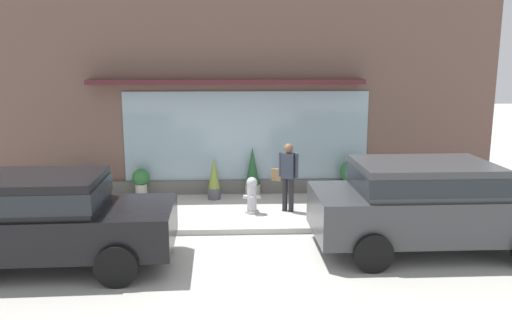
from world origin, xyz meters
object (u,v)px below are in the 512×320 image
pedestrian_with_handbag (287,172)px  potted_plant_near_hydrant (352,175)px  parked_car_dark_gray (430,201)px  potted_plant_corner_tall (394,183)px  potted_plant_window_center (81,184)px  potted_plant_low_front (253,172)px  potted_plant_window_right (141,181)px  potted_plant_window_left (214,179)px  parked_car_black (39,215)px  fire_hydrant (252,195)px

pedestrian_with_handbag → potted_plant_near_hydrant: size_ratio=1.70×
parked_car_dark_gray → potted_plant_corner_tall: (0.70, 4.19, -0.70)m
parked_car_dark_gray → potted_plant_window_center: 8.28m
potted_plant_low_front → pedestrian_with_handbag: bearing=-63.6°
pedestrian_with_handbag → potted_plant_window_right: bearing=5.7°
pedestrian_with_handbag → potted_plant_window_left: pedestrian_with_handbag is taller
potted_plant_corner_tall → potted_plant_window_right: bearing=-178.4°
potted_plant_window_left → potted_plant_window_center: 3.31m
parked_car_dark_gray → potted_plant_corner_tall: bearing=80.2°
pedestrian_with_handbag → parked_car_black: same height
potted_plant_near_hydrant → potted_plant_corner_tall: bearing=11.7°
parked_car_black → potted_plant_window_center: size_ratio=5.81×
potted_plant_window_right → potted_plant_window_center: (-1.44, -0.24, -0.02)m
parked_car_black → parked_car_dark_gray: parked_car_dark_gray is taller
fire_hydrant → pedestrian_with_handbag: 0.97m
potted_plant_window_right → pedestrian_with_handbag: bearing=-21.4°
potted_plant_corner_tall → potted_plant_near_hydrant: 1.25m
parked_car_dark_gray → potted_plant_corner_tall: 4.31m
fire_hydrant → potted_plant_window_left: size_ratio=0.78×
parked_car_dark_gray → potted_plant_window_right: 7.17m
parked_car_black → parked_car_dark_gray: size_ratio=0.99×
potted_plant_window_center → potted_plant_low_front: (4.29, 0.33, 0.20)m
parked_car_dark_gray → potted_plant_corner_tall: parked_car_dark_gray is taller
fire_hydrant → potted_plant_low_front: potted_plant_low_front is taller
potted_plant_corner_tall → potted_plant_near_hydrant: size_ratio=0.51×
potted_plant_window_right → potted_plant_near_hydrant: 5.42m
potted_plant_window_right → potted_plant_window_left: bearing=-8.7°
parked_car_dark_gray → potted_plant_window_left: 5.51m
potted_plant_window_left → potted_plant_window_right: bearing=171.3°
pedestrian_with_handbag → potted_plant_near_hydrant: 2.30m
parked_car_black → potted_plant_window_right: size_ratio=5.91×
pedestrian_with_handbag → potted_plant_window_center: pedestrian_with_handbag is taller
pedestrian_with_handbag → potted_plant_window_right: size_ratio=2.17×
parked_car_black → potted_plant_near_hydrant: bearing=33.2°
pedestrian_with_handbag → potted_plant_low_front: pedestrian_with_handbag is taller
potted_plant_corner_tall → potted_plant_low_front: 3.78m
fire_hydrant → potted_plant_window_center: fire_hydrant is taller
fire_hydrant → pedestrian_with_handbag: pedestrian_with_handbag is taller
potted_plant_window_right → parked_car_dark_gray: bearing=-34.1°
potted_plant_window_right → potted_plant_near_hydrant: bearing=-0.7°
pedestrian_with_handbag → potted_plant_near_hydrant: (1.82, 1.35, -0.39)m
parked_car_dark_gray → potted_plant_window_center: bearing=152.4°
fire_hydrant → potted_plant_window_right: bearing=151.1°
parked_car_dark_gray → potted_plant_low_front: parked_car_dark_gray is taller
potted_plant_window_left → potted_plant_near_hydrant: potted_plant_window_left is taller
fire_hydrant → parked_car_black: size_ratio=0.19×
fire_hydrant → parked_car_black: parked_car_black is taller
parked_car_black → potted_plant_low_front: 5.92m
potted_plant_window_left → parked_car_black: bearing=-123.4°
fire_hydrant → potted_plant_low_front: size_ratio=0.67×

